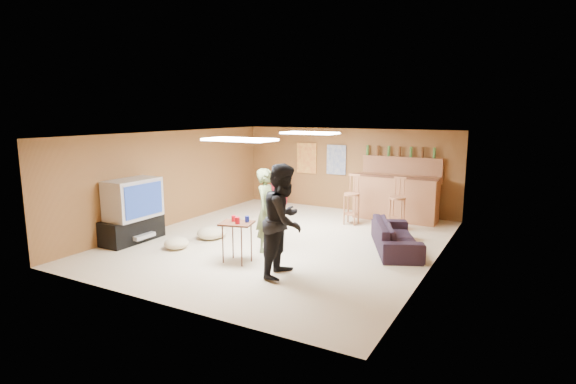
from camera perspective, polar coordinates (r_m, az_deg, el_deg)
The scene contains 32 objects.
ground at distance 9.33m, azimuth -0.60°, elevation -6.25°, with size 7.00×7.00×0.00m, color beige.
ceiling at distance 8.96m, azimuth -0.62°, elevation 7.38°, with size 6.00×7.00×0.02m, color silver.
wall_back at distance 12.21m, azimuth 7.50°, elevation 2.86°, with size 6.00×0.02×2.20m, color brown.
wall_front at distance 6.34m, azimuth -16.42°, elevation -4.29°, with size 6.00×0.02×2.20m, color brown.
wall_left at distance 10.85m, azimuth -14.54°, elevation 1.71°, with size 0.02×7.00×2.20m, color brown.
wall_right at distance 8.06m, azimuth 18.30°, elevation -1.34°, with size 0.02×7.00×2.20m, color brown.
tv_stand at distance 9.80m, azimuth -19.14°, elevation -4.50°, with size 0.55×1.30×0.50m, color black.
dvd_box at distance 9.66m, azimuth -18.23°, elevation -5.26°, with size 0.35×0.50×0.08m, color #B2B2B7.
tv_body at distance 9.61m, azimuth -19.09°, elevation -0.81°, with size 0.60×1.10×0.80m, color #B2B2B7.
tv_screen at distance 9.38m, azimuth -17.81°, elevation -0.99°, with size 0.02×0.95×0.65m, color navy.
bar_counter at distance 11.32m, azimuth 13.50°, elevation -0.74°, with size 2.00×0.60×1.10m, color #975A37.
bar_lip at distance 10.99m, azimuth 13.27°, elevation 1.86°, with size 2.10×0.12×0.05m, color #422215.
bar_shelf at distance 11.61m, azimuth 14.29°, elevation 4.24°, with size 2.00×0.18×0.05m, color #975A37.
bar_backing at distance 11.67m, azimuth 14.25°, elevation 2.79°, with size 2.00×0.14×0.60m, color #975A37.
poster_left at distance 12.63m, azimuth 2.38°, elevation 4.32°, with size 0.60×0.03×0.85m, color #BF3F26.
poster_right at distance 12.26m, azimuth 6.15°, elevation 4.09°, with size 0.55×0.03×0.80m, color #334C99.
folding_chair_stack at distance 12.99m, azimuth -1.12°, elevation 0.48°, with size 0.50×0.14×0.90m, color #B02033.
ceiling_panel_front at distance 7.69m, azimuth -6.17°, elevation 6.64°, with size 1.20×0.60×0.04m, color white.
ceiling_panel_back at distance 10.02m, azimuth 2.79°, elevation 7.49°, with size 1.20×0.60×0.04m, color white.
person_olive at distance 8.52m, azimuth -2.70°, elevation -2.32°, with size 0.58×0.38×1.59m, color #515E36.
person_black at distance 7.22m, azimuth -0.52°, elevation -3.61°, with size 0.89×0.69×1.83m, color black.
sofa at distance 8.93m, azimuth 13.54°, elevation -5.45°, with size 1.89×0.74×0.55m, color black.
tray_table at distance 8.02m, azimuth -6.48°, elevation -6.37°, with size 0.56×0.45×0.72m, color #422215.
cup_red_near at distance 7.99m, azimuth -6.93°, elevation -3.37°, with size 0.08×0.08×0.10m, color red.
cup_red_far at distance 7.81m, azimuth -6.45°, elevation -3.62°, with size 0.08×0.08×0.12m, color red.
cup_blue at distance 7.92m, azimuth -5.22°, elevation -3.44°, with size 0.08×0.08×0.11m, color navy.
bar_stool_left at distance 10.68m, azimuth 8.08°, elevation -0.81°, with size 0.39×0.39×1.24m, color #975A37, non-canonical shape.
bar_stool_right at distance 10.41m, azimuth 13.72°, elevation -1.14°, with size 0.41×0.41×1.29m, color #975A37, non-canonical shape.
cushion_near_tv at distance 9.59m, azimuth -9.84°, elevation -5.15°, with size 0.56×0.56×0.25m, color #C1B288.
cushion_mid at distance 9.66m, azimuth -9.15°, elevation -5.18°, with size 0.45×0.45×0.20m, color #C1B288.
cushion_far at distance 9.07m, azimuth -13.97°, elevation -6.33°, with size 0.48×0.48×0.22m, color #C1B288.
bottle_row at distance 11.60m, azimuth 14.01°, elevation 5.02°, with size 1.76×0.08×0.26m, color #3F7233, non-canonical shape.
Camera 1 is at (4.40, -7.79, 2.64)m, focal length 28.00 mm.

